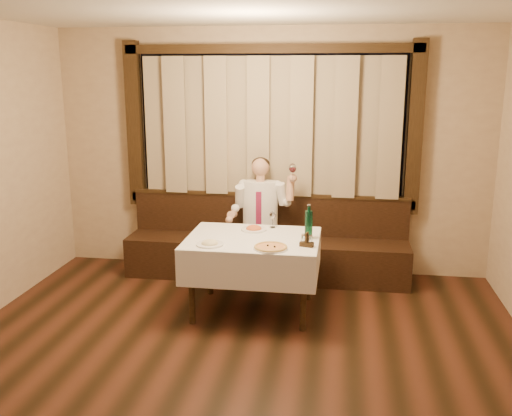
# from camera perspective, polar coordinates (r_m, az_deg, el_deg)

# --- Properties ---
(room) EXTENTS (5.01, 6.01, 2.81)m
(room) POSITION_cam_1_polar(r_m,az_deg,el_deg) (4.61, -1.76, 3.33)
(room) COLOR black
(room) RESTS_ON ground
(banquette) EXTENTS (3.20, 0.61, 0.94)m
(banquette) POSITION_cam_1_polar(r_m,az_deg,el_deg) (6.59, 1.09, -4.16)
(banquette) COLOR black
(banquette) RESTS_ON ground
(dining_table) EXTENTS (1.27, 0.97, 0.76)m
(dining_table) POSITION_cam_1_polar(r_m,az_deg,el_deg) (5.52, -0.31, -4.01)
(dining_table) COLOR black
(dining_table) RESTS_ON ground
(pizza) EXTENTS (0.32, 0.32, 0.03)m
(pizza) POSITION_cam_1_polar(r_m,az_deg,el_deg) (5.14, 1.48, -3.94)
(pizza) COLOR white
(pizza) RESTS_ON dining_table
(pasta_red) EXTENTS (0.26, 0.26, 0.09)m
(pasta_red) POSITION_cam_1_polar(r_m,az_deg,el_deg) (5.72, -0.22, -1.89)
(pasta_red) COLOR white
(pasta_red) RESTS_ON dining_table
(pasta_cream) EXTENTS (0.25, 0.25, 0.09)m
(pasta_cream) POSITION_cam_1_polar(r_m,az_deg,el_deg) (5.26, -4.65, -3.35)
(pasta_cream) COLOR white
(pasta_cream) RESTS_ON dining_table
(green_bottle) EXTENTS (0.07, 0.07, 0.33)m
(green_bottle) POSITION_cam_1_polar(r_m,az_deg,el_deg) (5.44, 5.29, -1.61)
(green_bottle) COLOR #104E2F
(green_bottle) RESTS_ON dining_table
(table_wine_glass) EXTENTS (0.06, 0.06, 0.17)m
(table_wine_glass) POSITION_cam_1_polar(r_m,az_deg,el_deg) (5.80, 1.67, -0.78)
(table_wine_glass) COLOR white
(table_wine_glass) RESTS_ON dining_table
(cruet_caddy) EXTENTS (0.13, 0.09, 0.13)m
(cruet_caddy) POSITION_cam_1_polar(r_m,az_deg,el_deg) (5.22, 5.09, -3.36)
(cruet_caddy) COLOR black
(cruet_caddy) RESTS_ON dining_table
(seated_man) EXTENTS (0.75, 0.56, 1.38)m
(seated_man) POSITION_cam_1_polar(r_m,az_deg,el_deg) (6.37, 0.39, -0.14)
(seated_man) COLOR black
(seated_man) RESTS_ON ground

